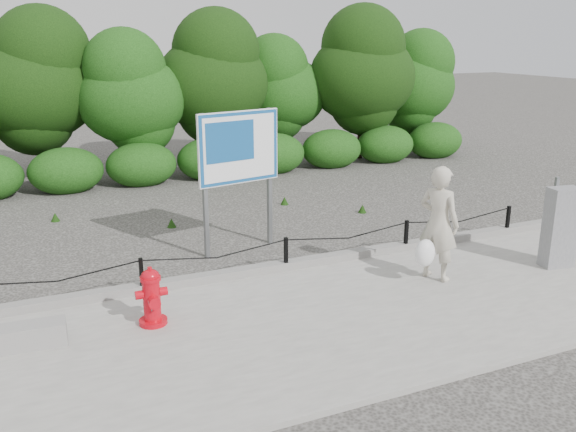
% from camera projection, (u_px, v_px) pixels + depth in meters
% --- Properties ---
extents(ground, '(90.00, 90.00, 0.00)m').
position_uv_depth(ground, '(286.00, 274.00, 10.73)').
color(ground, '#2D2B28').
rests_on(ground, ground).
extents(sidewalk, '(14.00, 4.00, 0.08)m').
position_uv_depth(sidewalk, '(340.00, 319.00, 8.96)').
color(sidewalk, gray).
rests_on(sidewalk, ground).
extents(curb, '(14.00, 0.22, 0.14)m').
position_uv_depth(curb, '(285.00, 265.00, 10.73)').
color(curb, slate).
rests_on(curb, sidewalk).
extents(chain_barrier, '(10.06, 0.06, 0.60)m').
position_uv_depth(chain_barrier, '(286.00, 250.00, 10.60)').
color(chain_barrier, black).
rests_on(chain_barrier, sidewalk).
extents(treeline, '(20.27, 3.88, 4.89)m').
position_uv_depth(treeline, '(190.00, 84.00, 18.13)').
color(treeline, black).
rests_on(treeline, ground).
extents(fire_hydrant, '(0.45, 0.45, 0.86)m').
position_uv_depth(fire_hydrant, '(152.00, 297.00, 8.60)').
color(fire_hydrant, red).
rests_on(fire_hydrant, sidewalk).
extents(pedestrian, '(0.88, 0.84, 1.94)m').
position_uv_depth(pedestrian, '(438.00, 225.00, 10.07)').
color(pedestrian, '#B8B19E').
rests_on(pedestrian, sidewalk).
extents(concrete_block, '(1.00, 0.40, 0.31)m').
position_uv_depth(concrete_block, '(27.00, 336.00, 8.04)').
color(concrete_block, gray).
rests_on(concrete_block, sidewalk).
extents(utility_cabinet, '(0.59, 0.43, 1.59)m').
position_uv_depth(utility_cabinet, '(560.00, 227.00, 10.69)').
color(utility_cabinet, gray).
rests_on(utility_cabinet, sidewalk).
extents(advertising_sign, '(1.67, 0.44, 2.71)m').
position_uv_depth(advertising_sign, '(239.00, 154.00, 11.36)').
color(advertising_sign, slate).
rests_on(advertising_sign, ground).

